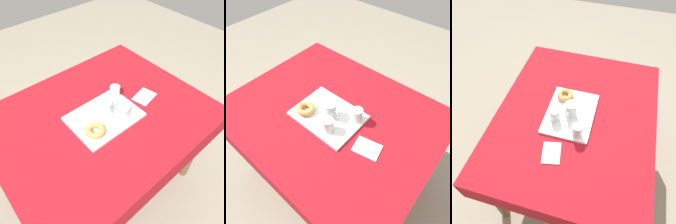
# 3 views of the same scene
# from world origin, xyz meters

# --- Properties ---
(ground_plane) EXTENTS (6.00, 6.00, 0.00)m
(ground_plane) POSITION_xyz_m (0.00, 0.00, 0.00)
(ground_plane) COLOR gray
(dining_table) EXTENTS (1.21, 0.98, 0.75)m
(dining_table) POSITION_xyz_m (0.00, 0.00, 0.65)
(dining_table) COLOR #A8141E
(dining_table) RESTS_ON ground
(serving_tray) EXTENTS (0.38, 0.29, 0.02)m
(serving_tray) POSITION_xyz_m (0.00, -0.03, 0.76)
(serving_tray) COLOR white
(serving_tray) RESTS_ON dining_table
(tea_mug_left) EXTENTS (0.11, 0.07, 0.09)m
(tea_mug_left) POSITION_xyz_m (0.01, -0.03, 0.81)
(tea_mug_left) COLOR silver
(tea_mug_left) RESTS_ON serving_tray
(water_glass_near) EXTENTS (0.06, 0.06, 0.08)m
(water_glass_near) POSITION_xyz_m (0.07, -0.11, 0.80)
(water_glass_near) COLOR silver
(water_glass_near) RESTS_ON serving_tray
(water_glass_far) EXTENTS (0.06, 0.06, 0.08)m
(water_glass_far) POSITION_xyz_m (0.15, 0.04, 0.80)
(water_glass_far) COLOR silver
(water_glass_far) RESTS_ON serving_tray
(donut_plate_left) EXTENTS (0.11, 0.11, 0.01)m
(donut_plate_left) POSITION_xyz_m (-0.11, -0.10, 0.77)
(donut_plate_left) COLOR silver
(donut_plate_left) RESTS_ON serving_tray
(sugar_donut_left) EXTENTS (0.11, 0.11, 0.03)m
(sugar_donut_left) POSITION_xyz_m (-0.11, -0.10, 0.79)
(sugar_donut_left) COLOR tan
(sugar_donut_left) RESTS_ON donut_plate_left
(paper_napkin) EXTENTS (0.15, 0.13, 0.01)m
(paper_napkin) POSITION_xyz_m (0.30, -0.07, 0.75)
(paper_napkin) COLOR white
(paper_napkin) RESTS_ON dining_table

